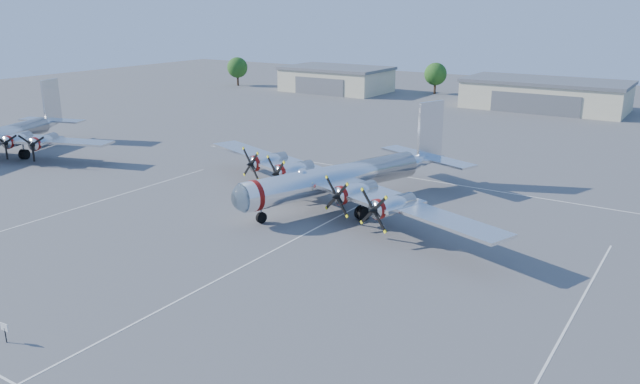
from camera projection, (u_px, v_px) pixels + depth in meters
The scene contains 9 objects.
ground at pixel (277, 249), 49.15m from camera, with size 260.00×260.00×0.00m, color #4F4F51.
parking_lines at pixel (264, 256), 47.75m from camera, with size 60.00×50.08×0.01m.
hangar_west at pixel (336, 79), 137.66m from camera, with size 22.60×14.60×5.40m.
hangar_center at pixel (545, 94), 114.17m from camera, with size 28.60×14.60×5.40m.
tree_far_west at pixel (237, 68), 147.09m from camera, with size 4.80×4.80×6.64m.
tree_west at pixel (436, 74), 133.23m from camera, with size 4.80×4.80×6.64m.
main_bomber_b29 at pixel (344, 203), 60.36m from camera, with size 40.00×27.36×8.85m, color white, non-canonical shape.
bomber_west at pixel (8, 155), 79.92m from camera, with size 32.34×22.90×8.54m, color silver, non-canonical shape.
info_placard at pixel (5, 329), 35.25m from camera, with size 0.63×0.08×1.20m.
Camera 1 is at (27.78, -36.54, 18.45)m, focal length 35.00 mm.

